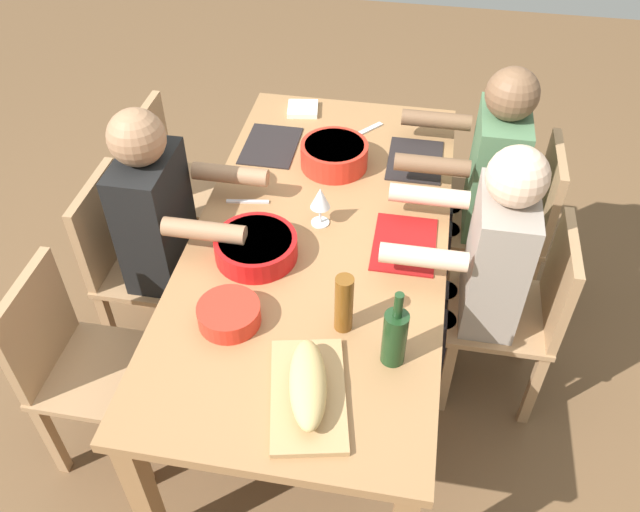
% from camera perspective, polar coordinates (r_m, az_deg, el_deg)
% --- Properties ---
extents(ground_plane, '(8.00, 8.00, 0.00)m').
position_cam_1_polar(ground_plane, '(3.03, 0.00, -8.68)').
color(ground_plane, brown).
extents(dining_table, '(1.97, 0.95, 0.74)m').
position_cam_1_polar(dining_table, '(2.54, 0.00, 0.56)').
color(dining_table, '#9E7044').
rests_on(dining_table, ground_plane).
extents(chair_near_left, '(0.40, 0.40, 0.85)m').
position_cam_1_polar(chair_near_left, '(3.25, -12.36, 6.30)').
color(chair_near_left, '#A87F56').
rests_on(chair_near_left, ground_plane).
extents(chair_near_center, '(0.40, 0.40, 0.85)m').
position_cam_1_polar(chair_near_center, '(2.88, -15.87, -0.20)').
color(chair_near_center, '#A87F56').
rests_on(chair_near_center, ground_plane).
extents(diner_near_center, '(0.41, 0.53, 1.20)m').
position_cam_1_polar(diner_near_center, '(2.67, -13.14, 2.67)').
color(diner_near_center, '#2D2D38').
rests_on(diner_near_center, ground_plane).
extents(chair_far_left, '(0.40, 0.40, 0.85)m').
position_cam_1_polar(chair_far_left, '(3.08, 16.64, 3.04)').
color(chair_far_left, '#A87F56').
rests_on(chair_far_left, ground_plane).
extents(diner_far_left, '(0.41, 0.53, 1.20)m').
position_cam_1_polar(diner_far_left, '(2.93, 13.93, 6.69)').
color(diner_far_left, '#2D2D38').
rests_on(diner_far_left, ground_plane).
extents(chair_near_right, '(0.40, 0.40, 0.85)m').
position_cam_1_polar(chair_near_right, '(2.56, -20.34, -8.43)').
color(chair_near_right, '#A87F56').
rests_on(chair_near_right, ground_plane).
extents(chair_far_center, '(0.40, 0.40, 0.85)m').
position_cam_1_polar(chair_far_center, '(2.69, 17.06, -4.33)').
color(chair_far_center, '#A87F56').
rests_on(chair_far_center, ground_plane).
extents(diner_far_center, '(0.41, 0.53, 1.20)m').
position_cam_1_polar(diner_far_center, '(2.51, 13.95, -0.56)').
color(diner_far_center, '#2D2D38').
rests_on(diner_far_center, ground_plane).
extents(serving_bowl_greens, '(0.30, 0.30, 0.09)m').
position_cam_1_polar(serving_bowl_greens, '(2.38, -5.55, 0.86)').
color(serving_bowl_greens, red).
rests_on(serving_bowl_greens, dining_table).
extents(serving_bowl_salad, '(0.28, 0.28, 0.11)m').
position_cam_1_polar(serving_bowl_salad, '(2.80, 1.24, 8.80)').
color(serving_bowl_salad, red).
rests_on(serving_bowl_salad, dining_table).
extents(serving_bowl_pasta, '(0.21, 0.21, 0.07)m').
position_cam_1_polar(serving_bowl_pasta, '(2.18, -7.86, -4.90)').
color(serving_bowl_pasta, red).
rests_on(serving_bowl_pasta, dining_table).
extents(cutting_board, '(0.44, 0.30, 0.02)m').
position_cam_1_polar(cutting_board, '(2.00, -1.03, -11.84)').
color(cutting_board, tan).
rests_on(cutting_board, dining_table).
extents(bread_loaf, '(0.34, 0.18, 0.09)m').
position_cam_1_polar(bread_loaf, '(1.95, -1.05, -10.92)').
color(bread_loaf, tan).
rests_on(bread_loaf, cutting_board).
extents(wine_bottle, '(0.08, 0.08, 0.29)m').
position_cam_1_polar(wine_bottle, '(2.02, 6.45, -6.87)').
color(wine_bottle, '#193819').
rests_on(wine_bottle, dining_table).
extents(beer_bottle, '(0.06, 0.06, 0.22)m').
position_cam_1_polar(beer_bottle, '(2.09, 2.07, -4.12)').
color(beer_bottle, brown).
rests_on(beer_bottle, dining_table).
extents(wine_glass, '(0.08, 0.08, 0.17)m').
position_cam_1_polar(wine_glass, '(2.47, 0.02, 4.90)').
color(wine_glass, silver).
rests_on(wine_glass, dining_table).
extents(placemat_near_left, '(0.32, 0.23, 0.01)m').
position_cam_1_polar(placemat_near_left, '(2.96, -4.26, 9.47)').
color(placemat_near_left, black).
rests_on(placemat_near_left, dining_table).
extents(fork_near_center, '(0.04, 0.17, 0.01)m').
position_cam_1_polar(fork_near_center, '(2.65, -6.25, 4.69)').
color(fork_near_center, silver).
rests_on(fork_near_center, dining_table).
extents(placemat_far_left, '(0.32, 0.23, 0.01)m').
position_cam_1_polar(placemat_far_left, '(2.89, 8.19, 8.17)').
color(placemat_far_left, black).
rests_on(placemat_far_left, dining_table).
extents(placemat_far_center, '(0.32, 0.23, 0.01)m').
position_cam_1_polar(placemat_far_center, '(2.47, 7.28, 1.04)').
color(placemat_far_center, maroon).
rests_on(placemat_far_center, dining_table).
extents(carving_knife, '(0.19, 0.17, 0.01)m').
position_cam_1_polar(carving_knife, '(3.05, 3.70, 10.60)').
color(carving_knife, silver).
rests_on(carving_knife, dining_table).
extents(napkin_stack, '(0.16, 0.16, 0.02)m').
position_cam_1_polar(napkin_stack, '(3.20, -1.49, 12.55)').
color(napkin_stack, white).
rests_on(napkin_stack, dining_table).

